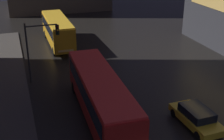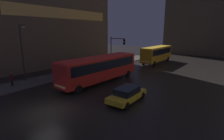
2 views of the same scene
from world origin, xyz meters
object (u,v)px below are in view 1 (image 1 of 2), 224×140
object	(u,v)px
bus_near	(100,93)
bus_far	(58,29)
traffic_light_main	(39,42)
car_taxi	(196,117)

from	to	relation	value
bus_near	bus_far	xyz separation A→B (m)	(-0.20, 17.94, 0.01)
bus_near	traffic_light_main	bearing A→B (deg)	-65.10
car_taxi	traffic_light_main	distance (m)	14.84
bus_near	car_taxi	xyz separation A→B (m)	(6.16, -3.09, -1.35)
bus_far	traffic_light_main	world-z (taller)	traffic_light_main
bus_near	car_taxi	bearing A→B (deg)	155.37
traffic_light_main	bus_near	bearing A→B (deg)	-67.07
bus_near	car_taxi	size ratio (longest dim) A/B	2.66
car_taxi	bus_far	bearing A→B (deg)	-75.26
bus_near	bus_far	size ratio (longest dim) A/B	1.20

